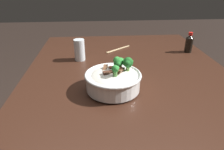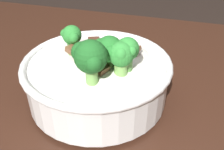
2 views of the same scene
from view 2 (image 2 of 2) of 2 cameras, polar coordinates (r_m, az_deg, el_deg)
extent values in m
cube|color=#381E14|center=(1.19, -20.29, -4.97)|extent=(0.07, 0.07, 0.72)
cylinder|color=white|center=(0.45, -3.23, -5.14)|extent=(0.11, 0.11, 0.01)
cylinder|color=white|center=(0.43, -3.39, -1.06)|extent=(0.24, 0.24, 0.07)
torus|color=white|center=(0.41, -3.55, 2.98)|extent=(0.25, 0.25, 0.01)
ellipsoid|color=white|center=(0.42, -3.49, 1.57)|extent=(0.22, 0.22, 0.06)
cube|color=brown|center=(0.42, 3.27, 5.98)|extent=(0.05, 0.03, 0.02)
cube|color=#4C2B1E|center=(0.42, -4.28, 6.67)|extent=(0.04, 0.05, 0.01)
cube|color=#4C2B1E|center=(0.39, -5.09, 5.64)|extent=(0.03, 0.07, 0.02)
cube|color=#4C2B1E|center=(0.39, -3.29, 6.25)|extent=(0.04, 0.06, 0.01)
cube|color=brown|center=(0.37, -5.86, 3.87)|extent=(0.08, 0.05, 0.02)
cylinder|color=#5B9947|center=(0.37, 3.52, 2.76)|extent=(0.02, 0.02, 0.03)
sphere|color=green|center=(0.36, 3.65, 6.11)|extent=(0.03, 0.03, 0.03)
sphere|color=green|center=(0.36, 1.88, 6.18)|extent=(0.02, 0.02, 0.02)
sphere|color=green|center=(0.34, 4.57, 5.60)|extent=(0.02, 0.02, 0.02)
cylinder|color=#7AB256|center=(0.37, -0.56, 2.82)|extent=(0.01, 0.01, 0.02)
sphere|color=#237028|center=(0.36, -0.58, 6.05)|extent=(0.04, 0.04, 0.04)
sphere|color=#237028|center=(0.37, -2.62, 6.57)|extent=(0.03, 0.03, 0.03)
sphere|color=#237028|center=(0.35, -0.15, 5.06)|extent=(0.03, 0.03, 0.03)
cylinder|color=#7AB256|center=(0.34, -4.73, 0.10)|extent=(0.02, 0.02, 0.03)
sphere|color=#1E6023|center=(0.33, -4.95, 4.29)|extent=(0.05, 0.05, 0.05)
sphere|color=#1E6023|center=(0.33, -7.10, 5.34)|extent=(0.03, 0.03, 0.03)
sphere|color=#1E6023|center=(0.31, -4.31, 2.69)|extent=(0.02, 0.02, 0.02)
cylinder|color=#7AB256|center=(0.36, 2.06, 1.63)|extent=(0.02, 0.02, 0.02)
sphere|color=green|center=(0.35, 2.14, 4.86)|extent=(0.04, 0.04, 0.04)
sphere|color=green|center=(0.35, 0.14, 5.61)|extent=(0.02, 0.02, 0.02)
sphere|color=green|center=(0.34, 2.05, 4.93)|extent=(0.02, 0.02, 0.02)
cylinder|color=#5B9947|center=(0.41, -9.02, 6.04)|extent=(0.02, 0.02, 0.03)
sphere|color=#2D8433|center=(0.40, -9.33, 9.20)|extent=(0.03, 0.03, 0.03)
sphere|color=#2D8433|center=(0.40, -10.90, 9.48)|extent=(0.01, 0.01, 0.01)
sphere|color=#2D8433|center=(0.39, -8.91, 8.58)|extent=(0.02, 0.02, 0.02)
camera|label=1|loc=(1.03, -60.56, 30.46)|focal=32.84mm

